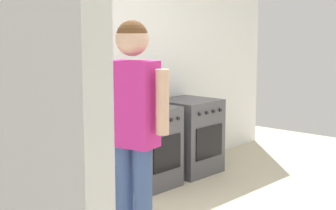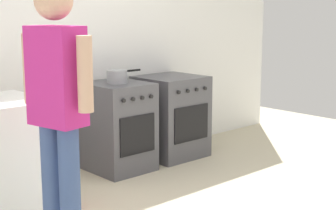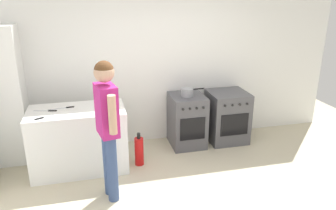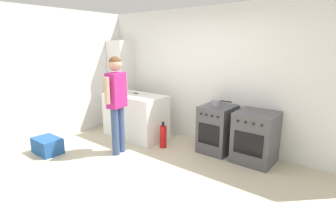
% 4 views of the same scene
% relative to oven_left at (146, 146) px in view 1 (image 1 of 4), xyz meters
% --- Properties ---
extents(back_wall, '(6.00, 0.10, 2.60)m').
position_rel_oven_left_xyz_m(back_wall, '(-0.35, 0.37, 0.87)').
color(back_wall, white).
rests_on(back_wall, ground).
extents(counter_unit, '(1.30, 0.70, 0.90)m').
position_rel_oven_left_xyz_m(counter_unit, '(-1.70, -0.38, 0.02)').
color(counter_unit, white).
rests_on(counter_unit, ground).
extents(oven_left, '(0.54, 0.62, 0.85)m').
position_rel_oven_left_xyz_m(oven_left, '(0.00, 0.00, 0.00)').
color(oven_left, '#4C4C51').
rests_on(oven_left, ground).
extents(oven_right, '(0.62, 0.62, 0.85)m').
position_rel_oven_left_xyz_m(oven_right, '(0.70, 0.00, 0.00)').
color(oven_right, '#4C4C51').
rests_on(oven_right, ground).
extents(pot, '(0.37, 0.19, 0.13)m').
position_rel_oven_left_xyz_m(pot, '(-0.01, -0.03, 0.49)').
color(pot, gray).
rests_on(pot, oven_left).
extents(person, '(0.26, 0.56, 1.72)m').
position_rel_oven_left_xyz_m(person, '(-1.33, -1.18, 0.61)').
color(person, '#384C7A').
rests_on(person, ground).
extents(fire_extinguisher, '(0.13, 0.13, 0.50)m').
position_rel_oven_left_xyz_m(fire_extinguisher, '(-0.87, -0.48, -0.21)').
color(fire_extinguisher, red).
rests_on(fire_extinguisher, ground).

